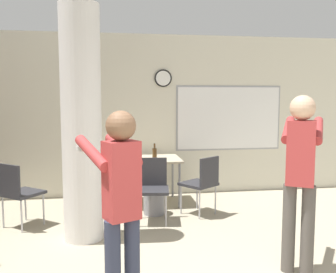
{
  "coord_description": "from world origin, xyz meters",
  "views": [
    {
      "loc": [
        -0.55,
        -1.5,
        1.72
      ],
      "look_at": [
        0.11,
        2.9,
        1.26
      ],
      "focal_mm": 40.0,
      "sensor_mm": 36.0,
      "label": 1
    }
  ],
  "objects_px": {
    "chair_table_front": "(153,185)",
    "person_playing_front": "(120,200)",
    "bottle_on_table": "(155,153)",
    "folding_table": "(134,162)",
    "chair_table_right": "(202,181)",
    "person_playing_side": "(300,170)",
    "chair_near_pillar": "(18,190)"
  },
  "relations": [
    {
      "from": "chair_table_front",
      "to": "person_playing_front",
      "type": "xyz_separation_m",
      "value": [
        -0.5,
        -2.33,
        0.45
      ]
    },
    {
      "from": "bottle_on_table",
      "to": "chair_table_front",
      "type": "distance_m",
      "value": 0.81
    },
    {
      "from": "folding_table",
      "to": "chair_table_right",
      "type": "distance_m",
      "value": 1.21
    },
    {
      "from": "person_playing_front",
      "to": "person_playing_side",
      "type": "xyz_separation_m",
      "value": [
        1.75,
        0.58,
        0.07
      ]
    },
    {
      "from": "chair_table_right",
      "to": "chair_near_pillar",
      "type": "relative_size",
      "value": 1.0
    },
    {
      "from": "chair_table_right",
      "to": "person_playing_front",
      "type": "height_order",
      "value": "person_playing_front"
    },
    {
      "from": "folding_table",
      "to": "chair_near_pillar",
      "type": "bearing_deg",
      "value": -150.37
    },
    {
      "from": "folding_table",
      "to": "person_playing_side",
      "type": "relative_size",
      "value": 0.85
    },
    {
      "from": "bottle_on_table",
      "to": "chair_near_pillar",
      "type": "xyz_separation_m",
      "value": [
        -1.89,
        -0.76,
        -0.33
      ]
    },
    {
      "from": "folding_table",
      "to": "chair_near_pillar",
      "type": "relative_size",
      "value": 1.71
    },
    {
      "from": "chair_near_pillar",
      "to": "person_playing_front",
      "type": "relative_size",
      "value": 0.53
    },
    {
      "from": "bottle_on_table",
      "to": "person_playing_front",
      "type": "bearing_deg",
      "value": -101.29
    },
    {
      "from": "chair_table_front",
      "to": "person_playing_side",
      "type": "relative_size",
      "value": 0.5
    },
    {
      "from": "folding_table",
      "to": "person_playing_front",
      "type": "height_order",
      "value": "person_playing_front"
    },
    {
      "from": "bottle_on_table",
      "to": "person_playing_front",
      "type": "height_order",
      "value": "person_playing_front"
    },
    {
      "from": "chair_table_right",
      "to": "chair_near_pillar",
      "type": "height_order",
      "value": "same"
    },
    {
      "from": "person_playing_side",
      "to": "chair_table_right",
      "type": "bearing_deg",
      "value": 104.96
    },
    {
      "from": "folding_table",
      "to": "person_playing_front",
      "type": "distance_m",
      "value": 3.22
    },
    {
      "from": "person_playing_side",
      "to": "chair_near_pillar",
      "type": "bearing_deg",
      "value": 150.41
    },
    {
      "from": "folding_table",
      "to": "chair_near_pillar",
      "type": "distance_m",
      "value": 1.82
    },
    {
      "from": "folding_table",
      "to": "bottle_on_table",
      "type": "height_order",
      "value": "bottle_on_table"
    },
    {
      "from": "bottle_on_table",
      "to": "chair_near_pillar",
      "type": "relative_size",
      "value": 0.29
    },
    {
      "from": "person_playing_front",
      "to": "person_playing_side",
      "type": "height_order",
      "value": "person_playing_side"
    },
    {
      "from": "chair_table_front",
      "to": "person_playing_side",
      "type": "distance_m",
      "value": 2.21
    },
    {
      "from": "bottle_on_table",
      "to": "chair_near_pillar",
      "type": "distance_m",
      "value": 2.07
    },
    {
      "from": "bottle_on_table",
      "to": "person_playing_front",
      "type": "relative_size",
      "value": 0.16
    },
    {
      "from": "folding_table",
      "to": "chair_table_right",
      "type": "bearing_deg",
      "value": -37.48
    },
    {
      "from": "chair_near_pillar",
      "to": "person_playing_side",
      "type": "distance_m",
      "value": 3.52
    },
    {
      "from": "chair_table_front",
      "to": "bottle_on_table",
      "type": "bearing_deg",
      "value": 81.33
    },
    {
      "from": "chair_table_front",
      "to": "chair_near_pillar",
      "type": "xyz_separation_m",
      "value": [
        -1.78,
        -0.03,
        0.0
      ]
    },
    {
      "from": "chair_near_pillar",
      "to": "person_playing_side",
      "type": "relative_size",
      "value": 0.5
    },
    {
      "from": "chair_near_pillar",
      "to": "person_playing_side",
      "type": "height_order",
      "value": "person_playing_side"
    }
  ]
}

